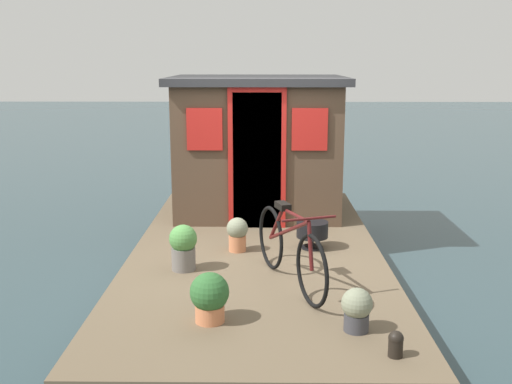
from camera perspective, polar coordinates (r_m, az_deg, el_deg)
ground_plane at (r=7.01m, az=0.02°, el=-8.78°), size 60.00×60.00×0.00m
houseboat_deck at (r=6.93m, az=0.02°, el=-7.07°), size 5.79×2.77×0.44m
houseboat_cabin at (r=8.39m, az=0.16°, el=4.54°), size 1.99×2.35×1.86m
bicycle at (r=5.69m, az=3.18°, el=-5.35°), size 1.59×0.68×0.77m
potted_plant_thyme at (r=4.98m, az=-4.40°, el=-9.77°), size 0.32×0.32×0.42m
potted_plant_fern at (r=6.72m, az=-1.77°, el=-3.90°), size 0.24×0.24×0.38m
potted_plant_geranium at (r=6.17m, az=-6.87°, el=-5.09°), size 0.28×0.28×0.47m
potted_plant_lavender at (r=4.88m, az=9.48°, el=-10.78°), size 0.25×0.25×0.35m
charcoal_grill at (r=6.84m, az=5.33°, el=-3.63°), size 0.36×0.36×0.31m
mooring_bollard at (r=4.58m, az=13.04°, el=-13.72°), size 0.11×0.11×0.20m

